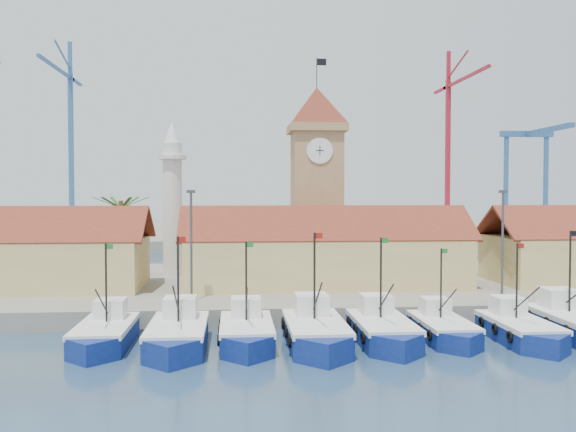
{
  "coord_description": "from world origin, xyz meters",
  "views": [
    {
      "loc": [
        -8.51,
        -40.13,
        10.3
      ],
      "look_at": [
        -3.64,
        18.0,
        8.18
      ],
      "focal_mm": 40.0,
      "sensor_mm": 36.0,
      "label": 1
    }
  ],
  "objects": [
    {
      "name": "boat_0",
      "position": [
        -17.21,
        3.13,
        0.75
      ],
      "size": [
        3.49,
        9.57,
        7.24
      ],
      "color": "navy",
      "rests_on": "ground"
    },
    {
      "name": "palm_tree",
      "position": [
        -20.0,
        26.0,
        6.25
      ],
      "size": [
        5.6,
        5.03,
        8.39
      ],
      "color": "brown",
      "rests_on": "quay"
    },
    {
      "name": "boat_7",
      "position": [
        15.67,
        3.18,
        0.83
      ],
      "size": [
        3.86,
        10.58,
        8.0
      ],
      "color": "navy",
      "rests_on": "ground"
    },
    {
      "name": "quay",
      "position": [
        0.0,
        24.0,
        0.75
      ],
      "size": [
        140.0,
        32.0,
        1.5
      ],
      "primitive_type": "cube",
      "color": "gray",
      "rests_on": "ground"
    },
    {
      "name": "crane_blue_near",
      "position": [
        -45.11,
        106.43,
        25.45
      ],
      "size": [
        1.0,
        33.79,
        42.09
      ],
      "color": "#325E99",
      "rests_on": "terminal"
    },
    {
      "name": "boat_3",
      "position": [
        -3.09,
        2.0,
        0.83
      ],
      "size": [
        3.88,
        10.62,
        8.03
      ],
      "color": "navy",
      "rests_on": "ground"
    },
    {
      "name": "boat_4",
      "position": [
        1.61,
        2.55,
        0.79
      ],
      "size": [
        3.67,
        10.06,
        7.61
      ],
      "color": "navy",
      "rests_on": "ground"
    },
    {
      "name": "gantry",
      "position": [
        62.0,
        106.65,
        20.04
      ],
      "size": [
        13.0,
        22.0,
        23.2
      ],
      "color": "#325E99",
      "rests_on": "terminal"
    },
    {
      "name": "boat_2",
      "position": [
        -7.72,
        2.77,
        0.76
      ],
      "size": [
        3.54,
        9.7,
        7.34
      ],
      "color": "navy",
      "rests_on": "ground"
    },
    {
      "name": "boat_6",
      "position": [
        11.16,
        2.08,
        0.74
      ],
      "size": [
        3.46,
        9.48,
        7.17
      ],
      "color": "navy",
      "rests_on": "ground"
    },
    {
      "name": "ground",
      "position": [
        0.0,
        0.0,
        0.0
      ],
      "size": [
        400.0,
        400.0,
        0.0
      ],
      "primitive_type": "plane",
      "color": "#1C314B",
      "rests_on": "ground"
    },
    {
      "name": "clock_tower",
      "position": [
        0.0,
        26.0,
        11.96
      ],
      "size": [
        5.8,
        5.8,
        22.7
      ],
      "color": "tan",
      "rests_on": "quay"
    },
    {
      "name": "boat_5",
      "position": [
        6.05,
        3.12,
        0.7
      ],
      "size": [
        3.25,
        8.89,
        6.73
      ],
      "color": "navy",
      "rests_on": "ground"
    },
    {
      "name": "crane_red_right",
      "position": [
        40.8,
        103.37,
        24.79
      ],
      "size": [
        1.0,
        33.97,
        40.87
      ],
      "color": "#A41927",
      "rests_on": "terminal"
    },
    {
      "name": "boat_1",
      "position": [
        -12.29,
        2.1,
        0.81
      ],
      "size": [
        3.77,
        10.31,
        7.8
      ],
      "color": "navy",
      "rests_on": "ground"
    },
    {
      "name": "lamp_posts",
      "position": [
        0.5,
        12.0,
        6.48
      ],
      "size": [
        80.7,
        0.25,
        9.03
      ],
      "color": "#3F3F44",
      "rests_on": "quay"
    },
    {
      "name": "hall_center",
      "position": [
        0.0,
        20.0,
        3.99
      ],
      "size": [
        27.04,
        10.13,
        7.61
      ],
      "color": "#DCC478",
      "rests_on": "quay"
    },
    {
      "name": "minaret",
      "position": [
        -15.0,
        28.0,
        9.73
      ],
      "size": [
        3.0,
        3.0,
        16.3
      ],
      "color": "silver",
      "rests_on": "quay"
    },
    {
      "name": "terminal",
      "position": [
        0.0,
        110.0,
        1.0
      ],
      "size": [
        240.0,
        80.0,
        2.0
      ],
      "primitive_type": "cube",
      "color": "gray",
      "rests_on": "ground"
    }
  ]
}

